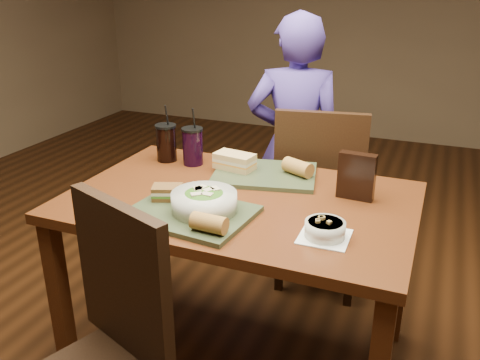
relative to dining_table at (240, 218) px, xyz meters
name	(u,v)px	position (x,y,z in m)	size (l,w,h in m)	color
ground	(240,355)	(0.00, 0.00, -0.66)	(6.00, 6.00, 0.00)	#381C0B
dining_table	(240,218)	(0.00, 0.00, 0.00)	(1.30, 0.85, 0.75)	#532710
chair_near	(108,348)	(-0.13, -0.69, -0.13)	(0.53, 0.54, 0.95)	black
chair_far	(322,193)	(0.18, 0.64, -0.12)	(0.49, 0.49, 0.97)	black
diner	(294,146)	(-0.04, 0.85, 0.03)	(0.51, 0.33, 1.38)	#493592
tray_near	(190,213)	(-0.10, -0.22, 0.10)	(0.42, 0.32, 0.02)	#323C25
tray_far	(265,174)	(0.01, 0.24, 0.10)	(0.42, 0.32, 0.02)	#323C25
salad_bowl	(204,200)	(-0.06, -0.19, 0.15)	(0.23, 0.23, 0.08)	silver
soup_bowl	(325,229)	(0.37, -0.19, 0.12)	(0.16, 0.16, 0.06)	white
sandwich_near	(168,192)	(-0.23, -0.15, 0.13)	(0.13, 0.11, 0.05)	#593819
sandwich_far	(235,161)	(-0.12, 0.23, 0.14)	(0.18, 0.12, 0.07)	tan
baguette_near	(209,223)	(0.03, -0.33, 0.14)	(0.06, 0.06, 0.12)	#AD7533
baguette_far	(298,167)	(0.15, 0.27, 0.14)	(0.06, 0.06, 0.13)	#AD7533
cup_cola	(166,142)	(-0.47, 0.26, 0.18)	(0.10, 0.10, 0.26)	black
cup_berry	(193,146)	(-0.33, 0.26, 0.17)	(0.09, 0.09, 0.26)	black
chip_bag	(356,176)	(0.41, 0.15, 0.18)	(0.14, 0.04, 0.18)	black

